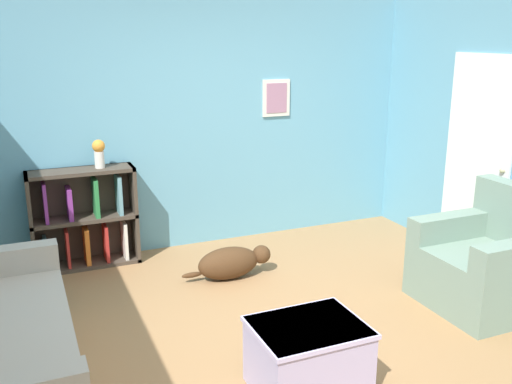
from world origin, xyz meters
name	(u,v)px	position (x,y,z in m)	size (l,w,h in m)	color
ground_plane	(277,338)	(0.00, 0.00, 0.00)	(14.00, 14.00, 0.00)	#997047
wall_back	(187,125)	(0.00, 2.25, 1.30)	(5.60, 0.13, 2.60)	#609EB7
bookshelf	(84,219)	(-1.13, 2.05, 0.47)	(1.01, 0.31, 0.98)	#42382D
recliner_chair	(489,264)	(1.89, -0.16, 0.36)	(0.91, 0.92, 1.00)	gray
coffee_table	(308,356)	(-0.09, -0.65, 0.24)	(0.70, 0.57, 0.46)	#ADA3CC
dog	(231,262)	(0.08, 1.18, 0.16)	(0.87, 0.28, 0.31)	#472D19
vase	(99,152)	(-0.94, 2.02, 1.13)	(0.12, 0.12, 0.27)	silver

